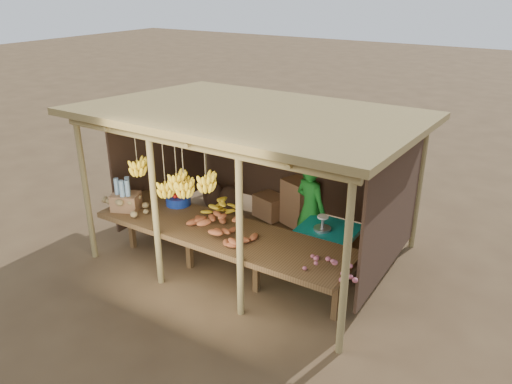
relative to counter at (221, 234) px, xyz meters
The scene contains 13 objects.
ground 1.20m from the counter, 90.00° to the left, with size 60.00×60.00×0.00m, color brown.
stall_structure 1.53m from the counter, 92.44° to the left, with size 4.70×3.50×2.43m.
counter is the anchor object (origin of this frame).
potato_heap 1.76m from the counter, behind, with size 0.93×0.56×0.36m, color #9A7F4F, non-canonical shape.
sweet_potato_heap 0.25m from the counter, 43.43° to the right, with size 0.99×0.59×0.36m, color #9F4E29, non-canonical shape.
onion_heap 1.80m from the counter, ahead, with size 0.68×0.41×0.35m, color #AD5464, non-canonical shape.
banana_pile 0.58m from the counter, 120.33° to the left, with size 0.54×0.33×0.34m, color yellow, non-canonical shape.
tomato_basin 1.17m from the counter, 160.85° to the left, with size 0.39×0.39×0.21m.
bottle_box 1.68m from the counter, behind, with size 0.50×0.46×0.51m.
vendor 1.53m from the counter, 60.13° to the left, with size 0.58×0.38×1.59m, color #1A7521.
tarp_crate 1.61m from the counter, 38.08° to the left, with size 0.83×0.71×0.99m.
carton_stack 2.18m from the counter, 91.50° to the left, with size 1.22×0.57×0.84m.
burlap_sacks 2.56m from the counter, 125.56° to the left, with size 0.81×0.42×0.57m.
Camera 1 is at (3.76, -6.02, 4.07)m, focal length 35.00 mm.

